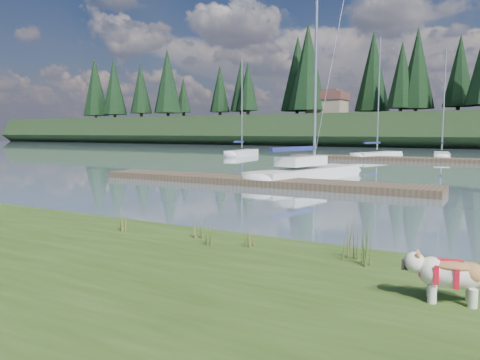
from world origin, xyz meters
The scene contains 21 objects.
ground centered at (0.00, 30.00, 0.00)m, with size 200.00×200.00×0.00m, color slate.
ridge centered at (0.00, 73.00, 2.50)m, with size 200.00×20.00×5.00m, color black.
bulldog centered at (5.38, -3.58, 0.71)m, with size 0.97×0.50×0.57m.
sailboat_main centered at (-2.59, 12.77, 0.42)m, with size 3.45×8.88×12.55m.
dock_near centered at (-4.00, 9.00, 0.15)m, with size 16.00×2.00×0.30m, color #4C3D2C.
dock_far centered at (2.00, 30.00, 0.15)m, with size 26.00×2.20×0.30m, color #4C3D2C.
sailboat_bg_0 centered at (-16.75, 30.81, 0.33)m, with size 2.00×6.52×9.48m.
sailboat_bg_1 centered at (-3.92, 32.79, 0.33)m, with size 3.45×7.10×10.58m.
sailboat_bg_2 centered at (0.87, 34.71, 0.33)m, with size 1.99×6.13×9.28m.
weed_0 centered at (0.84, -2.25, 0.58)m, with size 0.17×0.14×0.55m.
weed_1 centered at (1.34, -2.67, 0.56)m, with size 0.17×0.14×0.50m.
weed_2 centered at (4.13, -2.54, 0.68)m, with size 0.17×0.14×0.78m.
weed_3 centered at (-0.84, -2.53, 0.57)m, with size 0.17×0.14×0.52m.
weed_4 centered at (1.97, -2.37, 0.52)m, with size 0.17×0.14×0.40m.
weed_5 centered at (3.82, -2.30, 0.65)m, with size 0.17×0.14×0.71m.
mud_lip centered at (0.00, -1.60, 0.07)m, with size 60.00×0.50×0.14m, color #33281C.
conifer_0 centered at (-55.00, 67.00, 12.64)m, with size 5.72×5.72×14.15m.
conifer_1 centered at (-40.00, 71.00, 11.28)m, with size 4.40×4.40×11.30m.
conifer_2 centered at (-25.00, 68.00, 13.54)m, with size 6.60×6.60×16.05m.
conifer_3 centered at (-10.00, 72.00, 11.74)m, with size 4.84×4.84×12.25m.
house_0 centered at (-22.00, 70.00, 7.31)m, with size 6.30×5.30×4.65m.
Camera 1 is at (5.91, -9.51, 2.38)m, focal length 35.00 mm.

